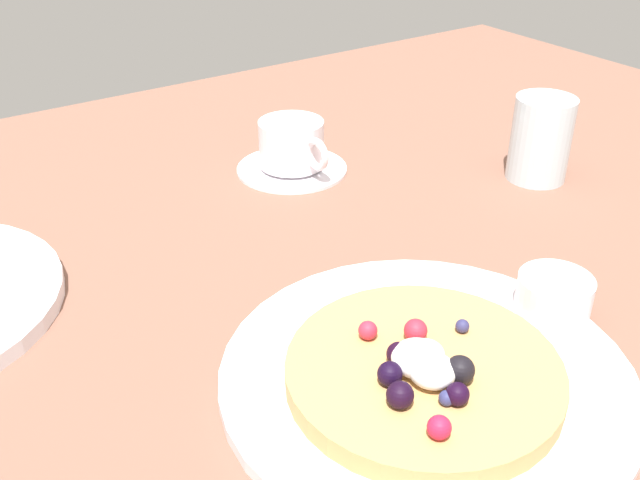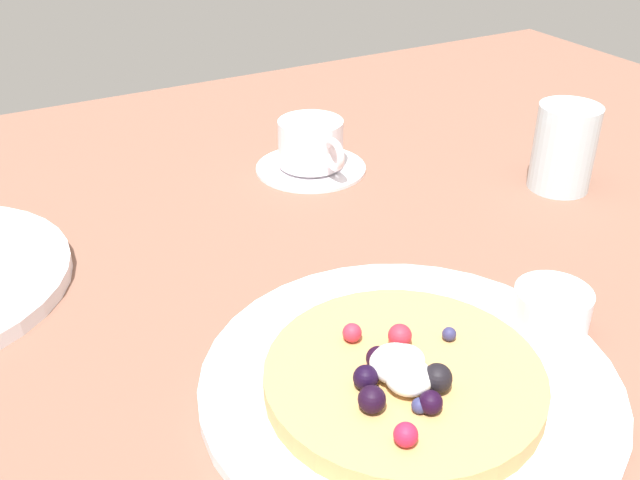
{
  "view_description": "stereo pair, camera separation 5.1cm",
  "coord_description": "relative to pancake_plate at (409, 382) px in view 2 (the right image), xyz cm",
  "views": [
    {
      "loc": [
        -26.22,
        -44.13,
        35.34
      ],
      "look_at": [
        3.82,
        -0.09,
        4.0
      ],
      "focal_mm": 40.71,
      "sensor_mm": 36.0,
      "label": 1
    },
    {
      "loc": [
        -21.88,
        -46.8,
        35.34
      ],
      "look_at": [
        3.82,
        -0.09,
        4.0
      ],
      "focal_mm": 40.71,
      "sensor_mm": 36.0,
      "label": 2
    }
  ],
  "objects": [
    {
      "name": "ground_plane",
      "position": [
        -2.59,
        15.46,
        -2.04
      ],
      "size": [
        161.44,
        112.75,
        3.0
      ],
      "primitive_type": "cube",
      "color": "brown"
    },
    {
      "name": "pancake_plate",
      "position": [
        0.0,
        0.0,
        0.0
      ],
      "size": [
        29.77,
        29.77,
        1.09
      ],
      "primitive_type": "cylinder",
      "color": "white",
      "rests_on": "ground_plane"
    },
    {
      "name": "pancake_with_berries",
      "position": [
        -1.22,
        -0.9,
        1.62
      ],
      "size": [
        19.3,
        19.3,
        3.8
      ],
      "color": "tan",
      "rests_on": "pancake_plate"
    },
    {
      "name": "syrup_ramekin",
      "position": [
        13.02,
        -0.18,
        2.12
      ],
      "size": [
        5.93,
        5.93,
        3.07
      ],
      "color": "white",
      "rests_on": "pancake_plate"
    },
    {
      "name": "coffee_saucer",
      "position": [
        11.33,
        35.91,
        -0.17
      ],
      "size": [
        12.64,
        12.64,
        0.75
      ],
      "primitive_type": "cylinder",
      "color": "white",
      "rests_on": "ground_plane"
    },
    {
      "name": "coffee_cup",
      "position": [
        11.34,
        35.74,
        2.9
      ],
      "size": [
        7.37,
        10.23,
        5.19
      ],
      "color": "white",
      "rests_on": "coffee_saucer"
    },
    {
      "name": "water_glass",
      "position": [
        32.91,
        18.85,
        4.13
      ],
      "size": [
        6.57,
        6.57,
        9.34
      ],
      "primitive_type": "cylinder",
      "color": "silver",
      "rests_on": "ground_plane"
    }
  ]
}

